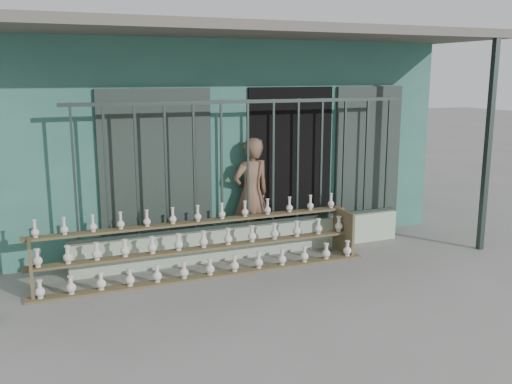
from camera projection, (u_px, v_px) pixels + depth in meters
name	position (u px, v px, depth m)	size (l,w,h in m)	color
ground	(286.00, 285.00, 7.13)	(60.00, 60.00, 0.00)	slate
workshop_building	(190.00, 127.00, 10.64)	(7.40, 6.60, 3.21)	#306658
parapet_wall	(248.00, 240.00, 8.26)	(5.00, 0.20, 0.45)	#ABC0A4
security_fence	(248.00, 164.00, 8.04)	(5.00, 0.04, 1.80)	#283330
shelf_rack	(204.00, 245.00, 7.56)	(4.50, 0.68, 0.85)	brown
elderly_woman	(251.00, 194.00, 8.49)	(0.61, 0.40, 1.68)	brown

